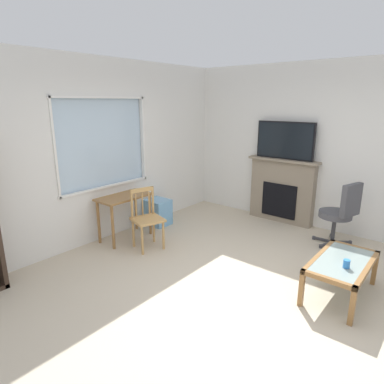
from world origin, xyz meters
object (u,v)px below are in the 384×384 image
Objects in this scene: fireplace at (282,190)px; office_chair at (341,211)px; plastic_drawer_unit at (158,212)px; desk_under_window at (124,204)px; wooden_chair at (147,218)px; sippy_cup at (347,264)px; tv at (285,140)px; coffee_table at (342,265)px.

fireplace reaches higher than office_chair.
fireplace reaches higher than plastic_drawer_unit.
office_chair is (1.09, -2.76, 0.33)m from plastic_drawer_unit.
office_chair is at bearing -55.54° from desk_under_window.
wooden_chair is 0.90× the size of office_chair.
desk_under_window is at bearing 96.16° from sippy_cup.
sippy_cup is (0.36, -2.70, 0.01)m from wooden_chair.
desk_under_window is 2.93m from tv.
fireplace is at bearing -33.52° from desk_under_window.
tv reaches higher than plastic_drawer_unit.
tv reaches higher than office_chair.
wooden_chair is at bearing 101.17° from coffee_table.
wooden_chair is 2.67m from coffee_table.
tv reaches higher than wooden_chair.
desk_under_window reaches higher than plastic_drawer_unit.
desk_under_window is 9.47× the size of sippy_cup.
plastic_drawer_unit is at bearing 134.10° from tv.
tv is 1.03× the size of office_chair.
plastic_drawer_unit reaches higher than coffee_table.
office_chair is 0.97× the size of coffee_table.
fireplace is (2.35, -1.04, 0.12)m from wooden_chair.
tv is (2.34, -1.04, 1.01)m from wooden_chair.
sippy_cup is (0.35, -3.21, -0.11)m from desk_under_window.
tv is (1.55, -1.60, 1.25)m from plastic_drawer_unit.
fireplace is 1.23× the size of coffee_table.
office_chair is at bearing -68.47° from plastic_drawer_unit.
fireplace is (1.57, -1.60, 0.35)m from plastic_drawer_unit.
coffee_table is at bearing -139.23° from fireplace.
coffee_table is at bearing -78.83° from wooden_chair.
wooden_chair is 0.71× the size of fireplace.
plastic_drawer_unit is (0.78, 0.57, -0.23)m from wooden_chair.
desk_under_window is at bearing 99.14° from coffee_table.
desk_under_window is 0.85× the size of office_chair.
fireplace reaches higher than coffee_table.
fireplace is at bearing -45.56° from plastic_drawer_unit.
sippy_cup is at bearing -161.75° from office_chair.
coffee_table is at bearing -80.86° from desk_under_window.
tv is (-0.02, 0.00, 0.90)m from fireplace.
desk_under_window is 0.95× the size of wooden_chair.
coffee_table is (0.50, -3.14, -0.22)m from desk_under_window.
tv reaches higher than sippy_cup.
office_chair reaches higher than sippy_cup.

